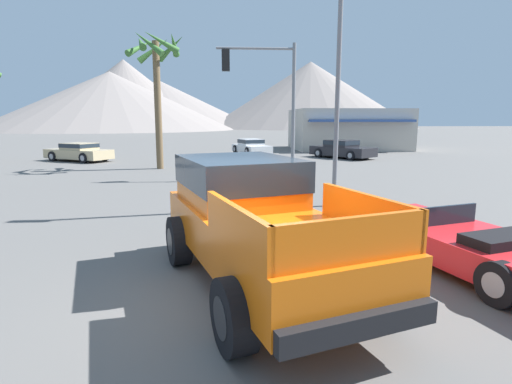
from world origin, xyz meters
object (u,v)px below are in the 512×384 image
object	(u,v)px
parked_car_blue	(310,143)
street_lamp_post	(340,22)
parked_car_dark	(342,149)
traffic_light_main	(265,86)
orange_pickup_truck	(252,214)
parked_car_white	(251,146)
parked_car_tan	(79,152)
palm_tree_tall	(157,66)
red_convertible_car	(465,244)

from	to	relation	value
parked_car_blue	street_lamp_post	distance (m)	24.45
parked_car_dark	street_lamp_post	bearing A→B (deg)	36.97
parked_car_dark	traffic_light_main	world-z (taller)	traffic_light_main
parked_car_dark	parked_car_blue	size ratio (longest dim) A/B	1.05
orange_pickup_truck	traffic_light_main	distance (m)	12.11
orange_pickup_truck	parked_car_white	size ratio (longest dim) A/B	1.24
traffic_light_main	orange_pickup_truck	bearing A→B (deg)	83.91
parked_car_white	parked_car_tan	world-z (taller)	parked_car_white
traffic_light_main	street_lamp_post	distance (m)	6.39
orange_pickup_truck	street_lamp_post	distance (m)	7.60
traffic_light_main	palm_tree_tall	size ratio (longest dim) A/B	0.83
street_lamp_post	palm_tree_tall	xyz separation A→B (m)	(-6.90, 10.07, 0.01)
red_convertible_car	parked_car_tan	distance (m)	24.08
street_lamp_post	traffic_light_main	bearing A→B (deg)	104.84
red_convertible_car	parked_car_white	bearing A→B (deg)	79.52
parked_car_blue	traffic_light_main	size ratio (longest dim) A/B	0.76
parked_car_tan	parked_car_blue	bearing A→B (deg)	-31.56
red_convertible_car	street_lamp_post	bearing A→B (deg)	84.36
orange_pickup_truck	red_convertible_car	bearing A→B (deg)	-13.00
red_convertible_car	traffic_light_main	xyz separation A→B (m)	(-2.59, 11.32, 3.66)
parked_car_dark	street_lamp_post	world-z (taller)	street_lamp_post
orange_pickup_truck	parked_car_dark	distance (m)	22.28
palm_tree_tall	parked_car_tan	bearing A→B (deg)	143.35
orange_pickup_truck	parked_car_tan	size ratio (longest dim) A/B	1.16
palm_tree_tall	orange_pickup_truck	bearing A→B (deg)	-75.52
parked_car_white	palm_tree_tall	size ratio (longest dim) A/B	0.63
traffic_light_main	street_lamp_post	bearing A→B (deg)	104.84
red_convertible_car	parked_car_white	xyz separation A→B (m)	(-2.46, 24.29, 0.17)
orange_pickup_truck	parked_car_blue	world-z (taller)	orange_pickup_truck
parked_car_tan	traffic_light_main	world-z (taller)	traffic_light_main
traffic_light_main	red_convertible_car	bearing A→B (deg)	102.90
parked_car_white	street_lamp_post	bearing A→B (deg)	74.71
parked_car_tan	red_convertible_car	bearing A→B (deg)	-115.06
orange_pickup_truck	traffic_light_main	xyz separation A→B (m)	(1.25, 11.67, 2.97)
traffic_light_main	parked_car_dark	bearing A→B (deg)	-123.75
parked_car_blue	parked_car_tan	world-z (taller)	parked_car_blue
orange_pickup_truck	parked_car_white	bearing A→B (deg)	68.49
traffic_light_main	palm_tree_tall	xyz separation A→B (m)	(-5.30, 4.01, 1.28)
parked_car_blue	orange_pickup_truck	bearing A→B (deg)	-96.69
red_convertible_car	palm_tree_tall	distance (m)	17.93
parked_car_white	traffic_light_main	world-z (taller)	traffic_light_main
parked_car_white	traffic_light_main	bearing A→B (deg)	69.71
parked_car_white	traffic_light_main	xyz separation A→B (m)	(-0.13, -12.97, 3.49)
orange_pickup_truck	palm_tree_tall	world-z (taller)	palm_tree_tall
red_convertible_car	street_lamp_post	size ratio (longest dim) A/B	0.52
red_convertible_car	parked_car_tan	xyz separation A→B (m)	(-13.80, 19.73, 0.18)
palm_tree_tall	traffic_light_main	bearing A→B (deg)	-37.13
red_convertible_car	parked_car_dark	xyz separation A→B (m)	(3.63, 20.63, 0.21)
parked_car_dark	parked_car_blue	xyz separation A→B (m)	(-0.52, 8.27, -0.03)
orange_pickup_truck	parked_car_white	xyz separation A→B (m)	(1.38, 24.65, -0.52)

